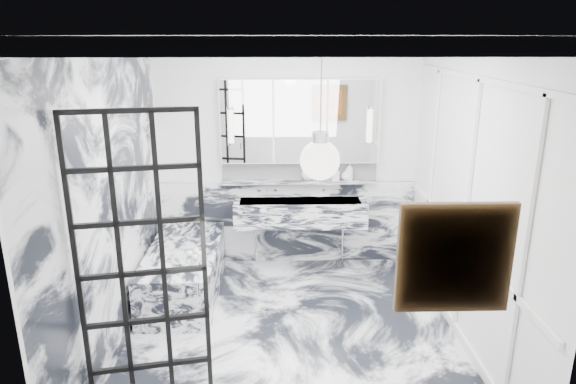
{
  "coord_description": "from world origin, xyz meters",
  "views": [
    {
      "loc": [
        -0.15,
        -4.35,
        2.8
      ],
      "look_at": [
        -0.02,
        0.5,
        1.32
      ],
      "focal_mm": 32.0,
      "sensor_mm": 36.0,
      "label": 1
    }
  ],
  "objects_px": {
    "trough_sink": "(300,212)",
    "bathtub": "(184,271)",
    "mirror_cabinet": "(300,121)",
    "crittall_door": "(143,273)"
  },
  "relations": [
    {
      "from": "trough_sink",
      "to": "bathtub",
      "type": "relative_size",
      "value": 0.97
    },
    {
      "from": "mirror_cabinet",
      "to": "bathtub",
      "type": "distance_m",
      "value": 2.2
    },
    {
      "from": "trough_sink",
      "to": "bathtub",
      "type": "bearing_deg",
      "value": -153.52
    },
    {
      "from": "trough_sink",
      "to": "mirror_cabinet",
      "type": "distance_m",
      "value": 1.1
    },
    {
      "from": "crittall_door",
      "to": "bathtub",
      "type": "distance_m",
      "value": 2.07
    },
    {
      "from": "mirror_cabinet",
      "to": "crittall_door",
      "type": "bearing_deg",
      "value": -114.98
    },
    {
      "from": "mirror_cabinet",
      "to": "bathtub",
      "type": "relative_size",
      "value": 1.15
    },
    {
      "from": "crittall_door",
      "to": "mirror_cabinet",
      "type": "xyz_separation_m",
      "value": [
        1.26,
        2.7,
        0.65
      ]
    },
    {
      "from": "trough_sink",
      "to": "mirror_cabinet",
      "type": "xyz_separation_m",
      "value": [
        -0.0,
        0.17,
        1.09
      ]
    },
    {
      "from": "mirror_cabinet",
      "to": "trough_sink",
      "type": "bearing_deg",
      "value": -90.0
    }
  ]
}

